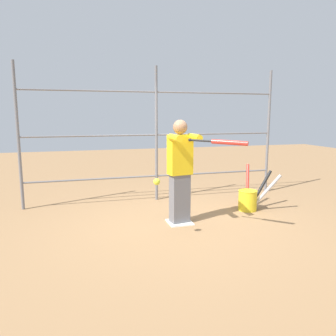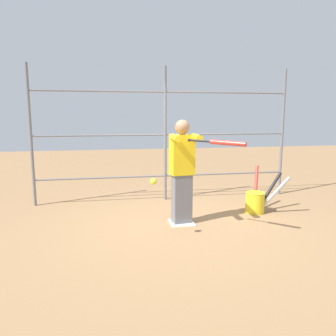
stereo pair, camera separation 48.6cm
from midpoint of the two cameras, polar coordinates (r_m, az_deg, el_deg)
ground_plane at (r=5.62m, az=-0.47°, el=-9.54°), size 24.00×24.00×0.00m
home_plate at (r=5.62m, az=-0.47°, el=-9.45°), size 0.40×0.40×0.02m
fence_backstop at (r=6.89m, az=-4.08°, el=5.80°), size 5.39×0.06×2.79m
batter at (r=5.37m, az=-0.43°, el=-0.10°), size 0.44×0.63×1.73m
baseball_bat_swinging at (r=4.69m, az=6.89°, el=4.48°), size 0.69×0.63×0.08m
softball_in_flight at (r=4.60m, az=-5.01°, el=-2.42°), size 0.10×0.10×0.10m
bat_bucket at (r=6.42m, az=11.87°, el=-5.21°), size 0.80×0.75×0.83m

